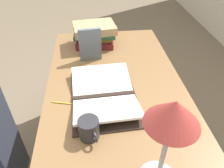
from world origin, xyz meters
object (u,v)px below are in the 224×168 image
book_standing_upright (90,45)px  coffee_mug (89,129)px  book_stack_tall (95,34)px  open_book (104,95)px  pencil (66,103)px  reading_lamp (171,124)px

book_standing_upright → coffee_mug: size_ratio=1.85×
book_stack_tall → coffee_mug: 0.86m
book_stack_tall → book_standing_upright: size_ratio=1.45×
book_stack_tall → book_standing_upright: 0.21m
open_book → pencil: open_book is taller
open_book → coffee_mug: coffee_mug is taller
book_stack_tall → coffee_mug: bearing=-4.1°
book_stack_tall → reading_lamp: reading_lamp is taller
open_book → coffee_mug: (0.25, -0.08, 0.03)m
pencil → book_standing_upright: bearing=161.8°
book_standing_upright → pencil: size_ratio=1.42×
reading_lamp → book_stack_tall: bearing=-170.3°
reading_lamp → pencil: bearing=-141.2°
open_book → book_stack_tall: book_stack_tall is taller
book_standing_upright → reading_lamp: bearing=8.4°
pencil → open_book: bearing=98.9°
open_book → book_standing_upright: size_ratio=2.33×
coffee_mug → open_book: bearing=161.8°
book_stack_tall → reading_lamp: bearing=9.7°
open_book → coffee_mug: size_ratio=4.30×
coffee_mug → pencil: coffee_mug is taller
open_book → coffee_mug: 0.27m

